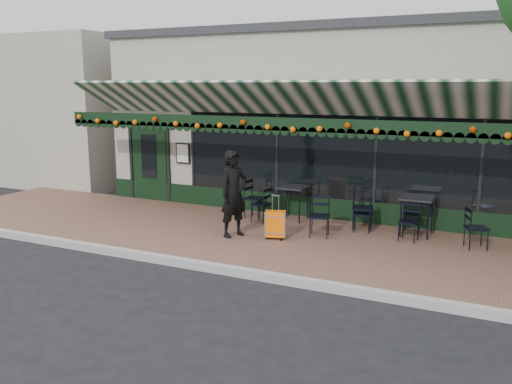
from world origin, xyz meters
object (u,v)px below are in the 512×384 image
at_px(chair_b_front, 320,217).
at_px(chair_a_extra, 477,228).
at_px(cafe_table_a, 418,201).
at_px(chair_solo, 255,199).
at_px(chair_a_front, 409,222).
at_px(chair_a_right, 412,215).
at_px(chair_b_left, 261,205).
at_px(chair_b_right, 363,208).
at_px(suitcase, 275,224).
at_px(cafe_table_b, 293,190).
at_px(chair_a_left, 362,215).
at_px(woman, 234,194).

bearing_deg(chair_b_front, chair_a_extra, -3.57).
bearing_deg(chair_a_extra, cafe_table_a, 44.69).
relative_size(cafe_table_a, chair_solo, 0.90).
xyz_separation_m(chair_a_front, chair_b_front, (-1.74, -0.49, 0.04)).
relative_size(chair_a_right, chair_b_front, 0.89).
bearing_deg(chair_a_extra, chair_a_front, 68.12).
bearing_deg(chair_b_left, chair_b_front, 78.39).
bearing_deg(chair_solo, chair_a_front, -92.34).
distance_m(chair_a_front, chair_b_right, 1.19).
height_order(chair_a_right, chair_a_front, chair_a_front).
xyz_separation_m(chair_a_extra, chair_b_right, (-2.36, 0.48, 0.06)).
relative_size(suitcase, chair_a_front, 1.19).
bearing_deg(suitcase, chair_a_right, 16.28).
height_order(cafe_table_a, chair_a_right, cafe_table_a).
relative_size(suitcase, cafe_table_b, 1.15).
bearing_deg(cafe_table_a, chair_a_left, -167.54).
bearing_deg(chair_b_left, cafe_table_a, 105.63).
bearing_deg(chair_b_front, chair_b_right, 43.33).
relative_size(cafe_table_b, chair_a_right, 1.05).
distance_m(chair_a_left, chair_a_front, 1.07).
relative_size(chair_a_right, chair_a_front, 0.99).
height_order(chair_a_right, chair_b_left, chair_b_left).
bearing_deg(chair_solo, chair_a_left, -88.96).
bearing_deg(chair_b_left, chair_a_left, 102.83).
bearing_deg(woman, chair_a_extra, -51.07).
bearing_deg(suitcase, chair_a_left, 23.18).
distance_m(chair_a_front, chair_a_extra, 1.28).
bearing_deg(cafe_table_b, chair_b_front, -47.33).
bearing_deg(chair_b_left, chair_solo, -126.76).
bearing_deg(cafe_table_b, cafe_table_a, -2.66).
bearing_deg(chair_b_left, chair_a_front, 96.88).
distance_m(woman, chair_a_front, 3.62).
distance_m(woman, chair_b_left, 1.43).
bearing_deg(chair_a_right, chair_solo, 82.02).
distance_m(chair_b_left, chair_b_front, 1.73).
distance_m(chair_a_right, chair_a_extra, 1.49).
relative_size(cafe_table_a, chair_a_right, 1.08).
height_order(cafe_table_b, chair_b_front, chair_b_front).
distance_m(chair_a_front, chair_b_left, 3.36).
xyz_separation_m(woman, suitcase, (0.87, 0.17, -0.60)).
xyz_separation_m(woman, chair_a_right, (3.30, 1.89, -0.52)).
bearing_deg(chair_b_left, cafe_table_b, 141.96).
height_order(woman, chair_a_right, woman).
bearing_deg(chair_a_front, chair_solo, 177.10).
distance_m(chair_a_left, chair_solo, 2.64).
xyz_separation_m(chair_b_left, chair_b_front, (1.62, -0.61, 0.02)).
bearing_deg(cafe_table_b, chair_a_right, 0.36).
bearing_deg(woman, cafe_table_a, -39.02).
relative_size(chair_a_right, chair_b_left, 0.93).
xyz_separation_m(chair_b_right, chair_solo, (-2.58, -0.06, -0.01)).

